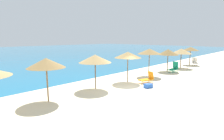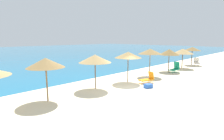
{
  "view_description": "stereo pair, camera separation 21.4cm",
  "coord_description": "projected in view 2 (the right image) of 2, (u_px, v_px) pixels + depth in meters",
  "views": [
    {
      "loc": [
        -10.79,
        -7.82,
        3.81
      ],
      "look_at": [
        -0.55,
        1.81,
        1.34
      ],
      "focal_mm": 29.12,
      "sensor_mm": 36.0,
      "label": 1
    },
    {
      "loc": [
        -10.64,
        -7.98,
        3.81
      ],
      "look_at": [
        -0.55,
        1.81,
        1.34
      ],
      "focal_mm": 29.12,
      "sensor_mm": 36.0,
      "label": 2
    }
  ],
  "objects": [
    {
      "name": "beach_umbrella_8",
      "position": [
        183.0,
        51.0,
        23.03
      ],
      "size": [
        2.6,
        2.6,
        2.5
      ],
      "color": "brown",
      "rests_on": "ground_plane"
    },
    {
      "name": "beach_umbrella_9",
      "position": [
        192.0,
        49.0,
        25.81
      ],
      "size": [
        2.34,
        2.34,
        2.58
      ],
      "color": "brown",
      "rests_on": "ground_plane"
    },
    {
      "name": "beach_umbrella_7",
      "position": [
        169.0,
        52.0,
        20.67
      ],
      "size": [
        2.35,
        2.35,
        2.57
      ],
      "color": "brown",
      "rests_on": "ground_plane"
    },
    {
      "name": "lounge_chair_0",
      "position": [
        148.0,
        78.0,
        15.64
      ],
      "size": [
        1.4,
        1.0,
        0.96
      ],
      "rotation": [
        0.0,
        0.0,
        1.24
      ],
      "color": "orange",
      "rests_on": "ground_plane"
    },
    {
      "name": "beach_umbrella_3",
      "position": [
        46.0,
        63.0,
        10.77
      ],
      "size": [
        2.25,
        2.25,
        2.67
      ],
      "color": "brown",
      "rests_on": "ground_plane"
    },
    {
      "name": "beach_umbrella_6",
      "position": [
        150.0,
        51.0,
        18.07
      ],
      "size": [
        2.37,
        2.37,
        2.78
      ],
      "color": "brown",
      "rests_on": "ground_plane"
    },
    {
      "name": "lounge_chair_1",
      "position": [
        197.0,
        62.0,
        25.69
      ],
      "size": [
        1.68,
        1.26,
        1.06
      ],
      "rotation": [
        0.0,
        0.0,
        2.02
      ],
      "color": "white",
      "rests_on": "ground_plane"
    },
    {
      "name": "beach_umbrella_4",
      "position": [
        95.0,
        59.0,
        13.44
      ],
      "size": [
        2.43,
        2.43,
        2.62
      ],
      "color": "brown",
      "rests_on": "ground_plane"
    },
    {
      "name": "cooler_box",
      "position": [
        148.0,
        86.0,
        14.07
      ],
      "size": [
        0.71,
        0.6,
        0.32
      ],
      "primitive_type": "cube",
      "rotation": [
        0.0,
        0.0,
        2.82
      ],
      "color": "blue",
      "rests_on": "ground_plane"
    },
    {
      "name": "beach_umbrella_5",
      "position": [
        128.0,
        55.0,
        15.59
      ],
      "size": [
        2.33,
        2.33,
        2.66
      ],
      "color": "brown",
      "rests_on": "ground_plane"
    },
    {
      "name": "lounge_chair_2",
      "position": [
        175.0,
        68.0,
        20.67
      ],
      "size": [
        1.44,
        0.66,
        1.15
      ],
      "rotation": [
        0.0,
        0.0,
        1.56
      ],
      "color": "#199972",
      "rests_on": "ground_plane"
    },
    {
      "name": "ground_plane",
      "position": [
        134.0,
        90.0,
        13.65
      ],
      "size": [
        160.0,
        160.0,
        0.0
      ],
      "primitive_type": "plane",
      "color": "beige"
    }
  ]
}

